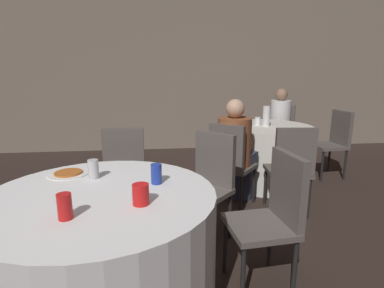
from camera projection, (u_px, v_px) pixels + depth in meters
name	position (u px, v px, depth m)	size (l,w,h in m)	color
wall_back	(141.00, 73.00, 5.37)	(16.00, 0.06, 2.80)	gray
table_near	(104.00, 253.00, 1.75)	(1.30, 1.30, 0.74)	white
table_far	(264.00, 154.00, 3.92)	(1.19, 1.19, 0.74)	white
chair_near_northeast	(209.00, 177.00, 2.52)	(0.57, 0.57, 0.91)	#59514C
chair_near_north	(123.00, 169.00, 2.74)	(0.40, 0.41, 0.91)	#59514C
chair_near_east	(274.00, 209.00, 1.92)	(0.44, 0.44, 0.91)	#59514C
chair_far_east	(335.00, 138.00, 4.07)	(0.43, 0.43, 0.91)	#59514C
chair_far_northeast	(280.00, 129.00, 4.76)	(0.55, 0.55, 0.91)	#59514C
chair_far_southwest	(230.00, 159.00, 3.07)	(0.56, 0.56, 0.91)	#59514C
chair_far_south	(291.00, 164.00, 2.90)	(0.44, 0.44, 0.91)	#59514C
person_white_shirt	(278.00, 128.00, 4.61)	(0.43, 0.46, 1.18)	black
person_floral_shirt	(237.00, 151.00, 3.19)	(0.47, 0.49, 1.14)	#33384C
pizza_plate_near	(68.00, 173.00, 1.98)	(0.26, 0.26, 0.02)	white
soda_can_silver	(93.00, 169.00, 1.89)	(0.07, 0.07, 0.12)	silver
soda_can_blue	(156.00, 174.00, 1.80)	(0.07, 0.07, 0.12)	#1E38A5
soda_can_red	(65.00, 206.00, 1.36)	(0.07, 0.07, 0.12)	red
cup_near	(141.00, 194.00, 1.51)	(0.08, 0.08, 0.11)	red
bottle_far	(266.00, 116.00, 3.78)	(0.09, 0.09, 0.26)	white
cup_far	(258.00, 121.00, 3.89)	(0.07, 0.07, 0.10)	white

